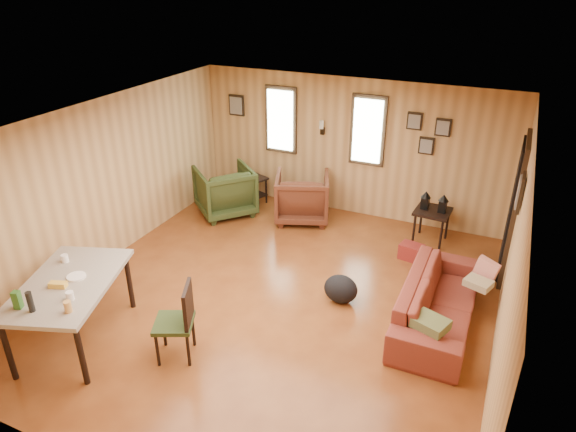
% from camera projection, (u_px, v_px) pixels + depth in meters
% --- Properties ---
extents(room, '(5.54, 6.04, 2.44)m').
position_uv_depth(room, '(296.00, 211.00, 6.54)').
color(room, brown).
rests_on(room, ground).
extents(sofa, '(0.61, 2.10, 0.82)m').
position_uv_depth(sofa, '(440.00, 295.00, 6.26)').
color(sofa, maroon).
rests_on(sofa, ground).
extents(recliner_brown, '(1.14, 1.11, 0.92)m').
position_uv_depth(recliner_brown, '(302.00, 195.00, 8.86)').
color(recliner_brown, '#512718').
rests_on(recliner_brown, ground).
extents(recliner_green, '(1.26, 1.26, 0.95)m').
position_uv_depth(recliner_green, '(225.00, 189.00, 9.07)').
color(recliner_green, '#2E3B1B').
rests_on(recliner_green, ground).
extents(end_table, '(0.62, 0.59, 0.62)m').
position_uv_depth(end_table, '(252.00, 185.00, 9.54)').
color(end_table, black).
rests_on(end_table, ground).
extents(side_table, '(0.57, 0.57, 0.85)m').
position_uv_depth(side_table, '(433.00, 209.00, 8.08)').
color(side_table, black).
rests_on(side_table, ground).
extents(cooler, '(0.38, 0.30, 0.24)m').
position_uv_depth(cooler, '(411.00, 252.00, 7.78)').
color(cooler, maroon).
rests_on(cooler, ground).
extents(backpack, '(0.45, 0.34, 0.39)m').
position_uv_depth(backpack, '(341.00, 289.00, 6.76)').
color(backpack, black).
rests_on(backpack, ground).
extents(sofa_pillows, '(0.85, 1.60, 0.33)m').
position_uv_depth(sofa_pillows, '(458.00, 298.00, 6.06)').
color(sofa_pillows, '#525831').
rests_on(sofa_pillows, sofa).
extents(dining_table, '(1.43, 1.81, 1.04)m').
position_uv_depth(dining_table, '(68.00, 288.00, 5.81)').
color(dining_table, gray).
rests_on(dining_table, ground).
extents(dining_chair, '(0.56, 0.56, 0.93)m').
position_uv_depth(dining_chair, '(180.00, 318.00, 5.67)').
color(dining_chair, '#2E3B1B').
rests_on(dining_chair, ground).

